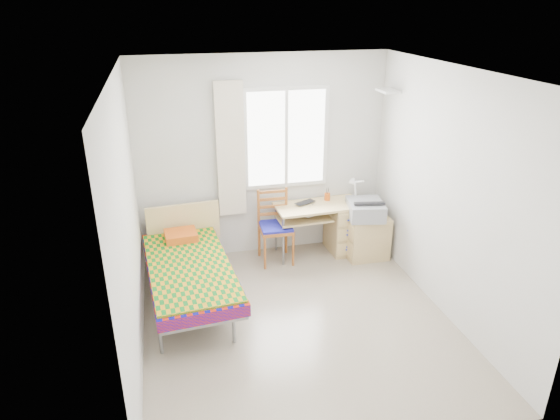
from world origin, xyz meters
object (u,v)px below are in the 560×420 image
(desk, at_px, (339,225))
(printer, at_px, (365,209))
(bed, at_px, (189,267))
(chair, at_px, (275,222))
(cabinet, at_px, (365,236))

(desk, bearing_deg, printer, -44.76)
(bed, relative_size, desk, 1.72)
(chair, bearing_deg, printer, -8.20)
(desk, distance_m, chair, 0.89)
(chair, xyz_separation_m, cabinet, (1.18, -0.18, -0.24))
(chair, bearing_deg, bed, -147.15)
(desk, height_order, printer, printer)
(bed, height_order, chair, chair)
(desk, xyz_separation_m, cabinet, (0.30, -0.21, -0.10))
(bed, distance_m, cabinet, 2.39)
(chair, distance_m, cabinet, 1.22)
(desk, xyz_separation_m, chair, (-0.88, -0.03, 0.15))
(chair, relative_size, printer, 1.66)
(bed, relative_size, cabinet, 3.41)
(desk, bearing_deg, bed, -163.09)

